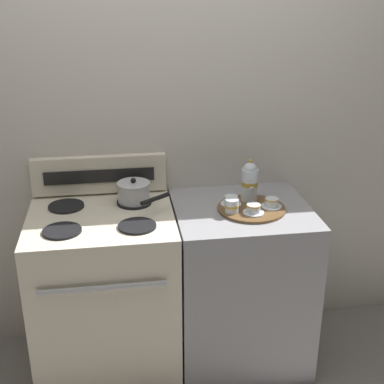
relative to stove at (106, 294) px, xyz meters
name	(u,v)px	position (x,y,z in m)	size (l,w,h in m)	color
ground_plane	(174,358)	(0.35, 0.00, -0.45)	(6.00, 6.00, 0.00)	gray
wall_back	(164,152)	(0.35, 0.34, 0.65)	(6.00, 0.05, 2.20)	beige
stove	(106,294)	(0.00, 0.00, 0.00)	(0.72, 0.66, 0.91)	beige
control_panel	(99,175)	(0.00, 0.29, 0.56)	(0.70, 0.05, 0.20)	beige
side_counter	(240,284)	(0.71, 0.00, 0.00)	(0.69, 0.63, 0.90)	#939399
saucepan	(134,192)	(0.18, 0.14, 0.51)	(0.26, 0.28, 0.13)	#B7B7BC
serving_tray	(251,209)	(0.75, -0.03, 0.45)	(0.34, 0.34, 0.01)	brown
teapot	(250,181)	(0.76, 0.07, 0.56)	(0.09, 0.14, 0.22)	silver
teacup_left	(272,203)	(0.85, -0.04, 0.48)	(0.11, 0.11, 0.05)	silver
teacup_right	(254,209)	(0.74, -0.10, 0.48)	(0.11, 0.11, 0.05)	silver
teacup_front	(231,200)	(0.66, 0.02, 0.48)	(0.11, 0.11, 0.05)	silver
creamer_jug	(232,206)	(0.64, -0.07, 0.49)	(0.07, 0.07, 0.07)	silver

